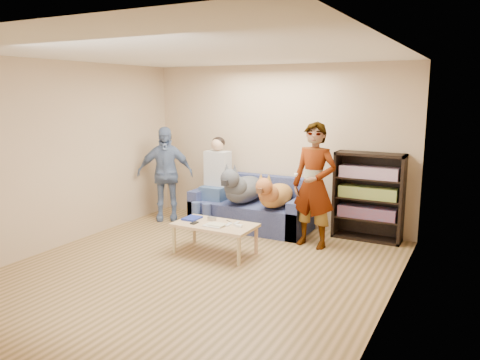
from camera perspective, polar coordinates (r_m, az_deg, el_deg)
The scene contains 26 objects.
ground at distance 5.84m, azimuth -5.62°, elevation -11.16°, with size 5.00×5.00×0.00m, color brown.
ceiling at distance 5.44m, azimuth -6.13°, elevation 15.17°, with size 5.00×5.00×0.00m, color white.
wall_back at distance 7.68m, azimuth 4.55°, elevation 4.17°, with size 4.50×4.50×0.00m, color tan.
wall_left at distance 6.99m, azimuth -21.44°, elevation 2.81°, with size 5.00×5.00×0.00m, color tan.
wall_right at distance 4.65m, azimuth 17.88°, elevation -0.61°, with size 5.00×5.00×0.00m, color tan.
blanket at distance 7.07m, azimuth 7.11°, elevation -3.09°, with size 0.39×0.33×0.14m, color silver.
person_standing_right at distance 6.62m, azimuth 9.02°, elevation -0.64°, with size 0.64×0.42×1.77m, color gray.
person_standing_left at distance 8.05m, azimuth -9.12°, elevation 0.77°, with size 0.94×0.39×1.60m, color #7693BC.
held_controller at distance 6.47m, azimuth 6.81°, elevation 0.64°, with size 0.04×0.12×0.03m, color silver.
notebook_blue at distance 6.59m, azimuth -5.86°, elevation -4.65°, with size 0.20×0.26×0.03m, color navy.
papers at distance 6.23m, azimuth -3.16°, elevation -5.55°, with size 0.26×0.20×0.01m, color silver.
magazine at distance 6.23m, azimuth -2.83°, elevation -5.43°, with size 0.22×0.17×0.01m, color beige.
camera_silver at distance 6.49m, azimuth -3.45°, elevation -4.72°, with size 0.11×0.06×0.05m, color #A9A9AD.
controller_a at distance 6.29m, azimuth -0.41°, elevation -5.32°, with size 0.04×0.13×0.03m, color silver.
controller_b at distance 6.18m, azimuth -0.11°, elevation -5.60°, with size 0.09×0.06×0.03m, color white.
headphone_cup_a at distance 6.22m, azimuth -1.59°, elevation -5.54°, with size 0.07×0.07×0.02m, color white.
headphone_cup_b at distance 6.29m, azimuth -1.23°, elevation -5.36°, with size 0.07×0.07×0.02m, color white.
pen_orange at distance 6.22m, azimuth -4.00°, elevation -5.63°, with size 0.01×0.01×0.14m, color orange.
pen_black at distance 6.43m, azimuth -1.34°, elevation -5.05°, with size 0.01×0.01×0.14m, color black.
wallet at distance 6.37m, azimuth -5.58°, elevation -5.23°, with size 0.07×0.12×0.01m, color black.
sofa at distance 7.60m, azimuth 1.49°, elevation -3.68°, with size 1.90×0.85×0.82m.
person_seated at distance 7.68m, azimuth -3.11°, elevation 0.22°, with size 0.40×0.73×1.47m.
dog_gray at distance 7.41m, azimuth 0.26°, elevation -0.97°, with size 0.47×1.28×0.69m.
dog_tan at distance 7.12m, azimuth 4.18°, elevation -1.76°, with size 0.41×1.16×0.59m.
coffee_table at distance 6.35m, azimuth -3.08°, elevation -5.74°, with size 1.10×0.60×0.42m.
bookshelf at distance 7.15m, azimuth 15.41°, elevation -1.72°, with size 1.00×0.34×1.30m.
Camera 1 is at (3.02, -4.51, 2.17)m, focal length 35.00 mm.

